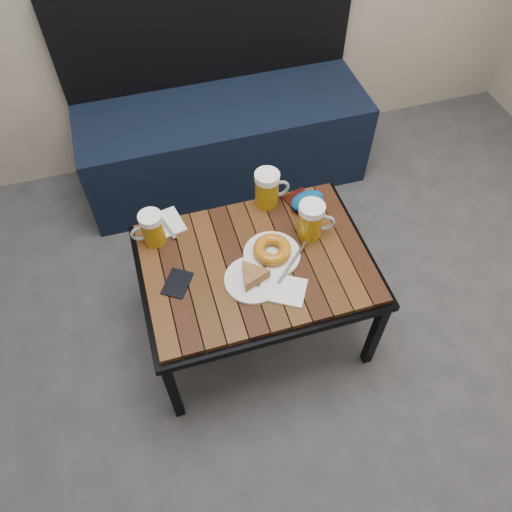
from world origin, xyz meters
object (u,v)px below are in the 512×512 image
object	(u,v)px
cafe_table	(256,268)
passport_burgundy	(302,203)
beer_mug_left	(152,228)
bench	(223,132)
passport_navy	(177,283)
beer_mug_centre	(268,189)
plate_bagel	(272,252)
beer_mug_right	(311,220)
knit_pouch	(307,201)
plate_pie	(253,277)

from	to	relation	value
cafe_table	passport_burgundy	bearing A→B (deg)	40.36
beer_mug_left	bench	bearing A→B (deg)	-120.87
bench	beer_mug_left	size ratio (longest dim) A/B	10.23
beer_mug_left	passport_navy	world-z (taller)	beer_mug_left
beer_mug_centre	passport_burgundy	world-z (taller)	beer_mug_centre
beer_mug_centre	plate_bagel	size ratio (longest dim) A/B	0.63
beer_mug_right	plate_bagel	world-z (taller)	beer_mug_right
beer_mug_right	passport_navy	size ratio (longest dim) A/B	1.34
beer_mug_centre	knit_pouch	xyz separation A→B (m)	(0.14, -0.06, -0.05)
cafe_table	beer_mug_centre	bearing A→B (deg)	64.63
cafe_table	passport_navy	distance (m)	0.29
beer_mug_right	knit_pouch	world-z (taller)	beer_mug_right
plate_pie	knit_pouch	distance (m)	0.41
beer_mug_left	knit_pouch	world-z (taller)	beer_mug_left
beer_mug_left	knit_pouch	xyz separation A→B (m)	(0.60, 0.00, -0.04)
bench	beer_mug_left	distance (m)	0.92
passport_burgundy	knit_pouch	xyz separation A→B (m)	(0.01, -0.02, 0.03)
beer_mug_centre	knit_pouch	bearing A→B (deg)	-24.88
beer_mug_centre	plate_bagel	distance (m)	0.27
beer_mug_centre	passport_burgundy	distance (m)	0.15
beer_mug_left	passport_navy	xyz separation A→B (m)	(0.04, -0.21, -0.07)
bench	beer_mug_right	distance (m)	0.95
plate_bagel	passport_burgundy	distance (m)	0.28
beer_mug_right	plate_bagel	distance (m)	0.18
bench	plate_pie	bearing A→B (deg)	-98.02
beer_mug_right	plate_bagel	xyz separation A→B (m)	(-0.17, -0.06, -0.05)
beer_mug_centre	passport_burgundy	xyz separation A→B (m)	(0.13, -0.05, -0.07)
knit_pouch	passport_burgundy	bearing A→B (deg)	127.42
plate_pie	passport_burgundy	distance (m)	0.41
cafe_table	beer_mug_centre	xyz separation A→B (m)	(0.12, 0.26, 0.12)
cafe_table	beer_mug_left	xyz separation A→B (m)	(-0.33, 0.20, 0.11)
cafe_table	passport_burgundy	xyz separation A→B (m)	(0.25, 0.21, 0.05)
cafe_table	plate_pie	bearing A→B (deg)	-113.64
bench	plate_bagel	world-z (taller)	bench
plate_bagel	passport_navy	size ratio (longest dim) A/B	2.16
beer_mug_left	beer_mug_right	size ratio (longest dim) A/B	0.90
beer_mug_centre	plate_pie	bearing A→B (deg)	-115.81
plate_pie	beer_mug_left	bearing A→B (deg)	136.95
passport_navy	passport_burgundy	size ratio (longest dim) A/B	0.82
bench	passport_burgundy	xyz separation A→B (m)	(0.14, -0.75, 0.20)
bench	passport_navy	size ratio (longest dim) A/B	12.40
beer_mug_right	passport_burgundy	bearing A→B (deg)	97.66
beer_mug_left	passport_navy	size ratio (longest dim) A/B	1.21
plate_pie	passport_navy	world-z (taller)	plate_pie
beer_mug_left	knit_pouch	bearing A→B (deg)	179.31
plate_bagel	passport_navy	world-z (taller)	plate_bagel
beer_mug_right	plate_bagel	bearing A→B (deg)	-143.82
cafe_table	beer_mug_right	size ratio (longest dim) A/B	5.54
knit_pouch	passport_navy	bearing A→B (deg)	-158.84
beer_mug_centre	passport_navy	distance (m)	0.50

